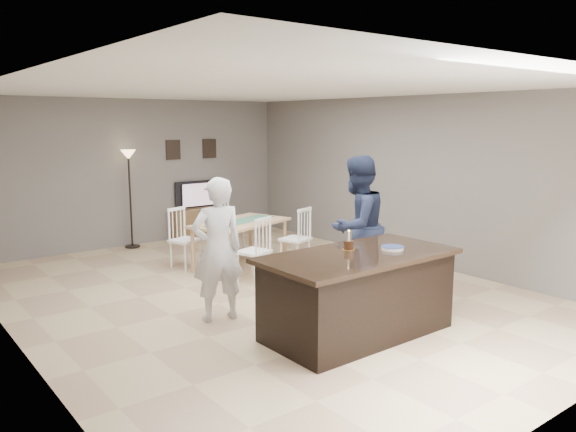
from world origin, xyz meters
TOP-DOWN VIEW (x-y plane):
  - floor at (0.00, 0.00)m, footprint 8.00×8.00m
  - room_shell at (0.00, 0.00)m, footprint 8.00×8.00m
  - kitchen_island at (0.00, -1.80)m, footprint 2.15×1.10m
  - tv_console at (1.20, 3.77)m, footprint 1.20×0.40m
  - television at (1.20, 3.84)m, footprint 0.91×0.12m
  - tv_screen_glow at (1.20, 3.76)m, footprint 0.78×0.00m
  - picture_frames at (1.15, 3.98)m, footprint 1.10×0.02m
  - doorway at (-2.99, -2.30)m, footprint 0.00×2.10m
  - woman at (-0.95, -0.47)m, footprint 0.68×0.51m
  - man at (0.95, -0.82)m, footprint 1.00×0.83m
  - birthday_cake at (0.04, -1.60)m, footprint 0.14×0.14m
  - plate_stack at (0.42, -1.91)m, footprint 0.25×0.25m
  - dining_table at (0.57, 1.38)m, footprint 1.94×2.12m
  - floor_lamp at (-0.23, 3.79)m, footprint 0.27×0.27m

SIDE VIEW (x-z plane):
  - floor at x=0.00m, z-range 0.00..0.00m
  - tv_console at x=1.20m, z-range 0.00..0.60m
  - kitchen_island at x=0.00m, z-range 0.00..0.90m
  - dining_table at x=0.57m, z-range 0.13..1.08m
  - woman at x=-0.95m, z-range 0.00..1.67m
  - television at x=1.20m, z-range 0.60..1.13m
  - tv_screen_glow at x=1.20m, z-range 0.48..1.26m
  - plate_stack at x=0.42m, z-range 0.90..0.94m
  - man at x=0.95m, z-range 0.00..1.86m
  - birthday_cake at x=0.04m, z-range 0.84..1.06m
  - doorway at x=-2.99m, z-range -0.07..2.58m
  - floor_lamp at x=-0.23m, z-range 0.49..2.28m
  - room_shell at x=0.00m, z-range -2.32..5.68m
  - picture_frames at x=1.15m, z-range 1.56..1.94m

